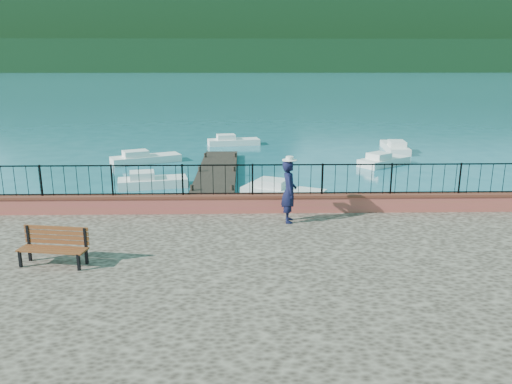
{
  "coord_description": "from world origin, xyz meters",
  "views": [
    {
      "loc": [
        -0.56,
        -11.58,
        5.85
      ],
      "look_at": [
        -0.23,
        2.0,
        2.3
      ],
      "focal_mm": 35.0,
      "sensor_mm": 36.0,
      "label": 1
    }
  ],
  "objects_px": {
    "boat_1": "(283,189)",
    "boat_5": "(395,145)",
    "person": "(289,191)",
    "boat_3": "(146,156)",
    "park_bench": "(54,254)",
    "boat_0": "(153,179)",
    "boat_2": "(384,158)",
    "boat_4": "(234,139)"
  },
  "relations": [
    {
      "from": "boat_1",
      "to": "boat_3",
      "type": "relative_size",
      "value": 0.9
    },
    {
      "from": "park_bench",
      "to": "boat_2",
      "type": "distance_m",
      "value": 21.49
    },
    {
      "from": "park_bench",
      "to": "person",
      "type": "xyz_separation_m",
      "value": [
        5.81,
        3.16,
        0.66
      ]
    },
    {
      "from": "boat_4",
      "to": "boat_0",
      "type": "bearing_deg",
      "value": -117.05
    },
    {
      "from": "boat_2",
      "to": "boat_4",
      "type": "xyz_separation_m",
      "value": [
        -8.92,
        7.54,
        0.0
      ]
    },
    {
      "from": "boat_0",
      "to": "boat_5",
      "type": "height_order",
      "value": "same"
    },
    {
      "from": "boat_0",
      "to": "boat_4",
      "type": "distance_m",
      "value": 13.0
    },
    {
      "from": "boat_2",
      "to": "boat_5",
      "type": "xyz_separation_m",
      "value": [
        2.06,
        4.8,
        0.0
      ]
    },
    {
      "from": "person",
      "to": "boat_5",
      "type": "xyz_separation_m",
      "value": [
        8.9,
        18.98,
        -1.74
      ]
    },
    {
      "from": "boat_1",
      "to": "boat_5",
      "type": "xyz_separation_m",
      "value": [
        8.5,
        11.85,
        0.0
      ]
    },
    {
      "from": "boat_1",
      "to": "person",
      "type": "bearing_deg",
      "value": -67.37
    },
    {
      "from": "boat_0",
      "to": "boat_2",
      "type": "distance_m",
      "value": 13.51
    },
    {
      "from": "boat_1",
      "to": "boat_2",
      "type": "height_order",
      "value": "same"
    },
    {
      "from": "boat_1",
      "to": "boat_0",
      "type": "bearing_deg",
      "value": -173.08
    },
    {
      "from": "park_bench",
      "to": "boat_1",
      "type": "bearing_deg",
      "value": 68.16
    },
    {
      "from": "park_bench",
      "to": "boat_2",
      "type": "bearing_deg",
      "value": 63.15
    },
    {
      "from": "boat_0",
      "to": "boat_4",
      "type": "xyz_separation_m",
      "value": [
        3.66,
        12.48,
        0.0
      ]
    },
    {
      "from": "boat_0",
      "to": "boat_2",
      "type": "xyz_separation_m",
      "value": [
        12.58,
        4.94,
        0.0
      ]
    },
    {
      "from": "person",
      "to": "boat_3",
      "type": "distance_m",
      "value": 16.96
    },
    {
      "from": "boat_3",
      "to": "boat_4",
      "type": "relative_size",
      "value": 1.1
    },
    {
      "from": "boat_1",
      "to": "boat_2",
      "type": "bearing_deg",
      "value": 73.4
    },
    {
      "from": "boat_4",
      "to": "boat_1",
      "type": "bearing_deg",
      "value": -91.06
    },
    {
      "from": "boat_0",
      "to": "boat_2",
      "type": "height_order",
      "value": "same"
    },
    {
      "from": "boat_3",
      "to": "park_bench",
      "type": "bearing_deg",
      "value": -110.88
    },
    {
      "from": "boat_4",
      "to": "boat_5",
      "type": "relative_size",
      "value": 0.86
    },
    {
      "from": "boat_0",
      "to": "boat_2",
      "type": "bearing_deg",
      "value": 9.05
    },
    {
      "from": "park_bench",
      "to": "boat_5",
      "type": "xyz_separation_m",
      "value": [
        14.71,
        22.14,
        -1.07
      ]
    },
    {
      "from": "boat_2",
      "to": "boat_4",
      "type": "height_order",
      "value": "same"
    },
    {
      "from": "park_bench",
      "to": "person",
      "type": "distance_m",
      "value": 6.64
    },
    {
      "from": "boat_0",
      "to": "boat_1",
      "type": "relative_size",
      "value": 0.89
    },
    {
      "from": "person",
      "to": "boat_3",
      "type": "relative_size",
      "value": 0.46
    },
    {
      "from": "park_bench",
      "to": "boat_1",
      "type": "relative_size",
      "value": 0.46
    },
    {
      "from": "park_bench",
      "to": "person",
      "type": "height_order",
      "value": "person"
    },
    {
      "from": "person",
      "to": "boat_4",
      "type": "bearing_deg",
      "value": 6.11
    },
    {
      "from": "person",
      "to": "boat_4",
      "type": "distance_m",
      "value": 21.89
    },
    {
      "from": "boat_0",
      "to": "boat_4",
      "type": "bearing_deg",
      "value": 61.29
    },
    {
      "from": "boat_3",
      "to": "boat_5",
      "type": "bearing_deg",
      "value": -12.18
    },
    {
      "from": "park_bench",
      "to": "boat_3",
      "type": "distance_m",
      "value": 18.5
    },
    {
      "from": "boat_2",
      "to": "boat_1",
      "type": "bearing_deg",
      "value": -168.89
    },
    {
      "from": "boat_1",
      "to": "boat_2",
      "type": "distance_m",
      "value": 9.54
    },
    {
      "from": "park_bench",
      "to": "boat_0",
      "type": "xyz_separation_m",
      "value": [
        0.07,
        12.4,
        -1.07
      ]
    },
    {
      "from": "boat_2",
      "to": "boat_3",
      "type": "height_order",
      "value": "same"
    }
  ]
}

